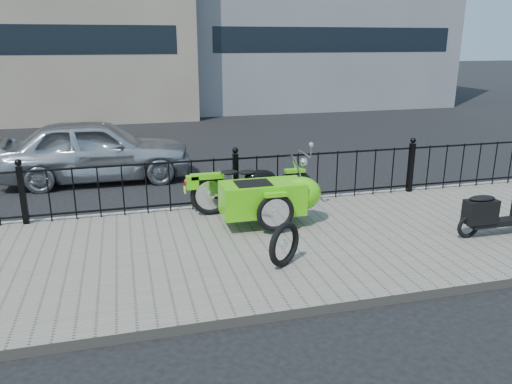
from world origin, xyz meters
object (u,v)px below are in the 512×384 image
object	(u,v)px
motorcycle_sidecar	(270,194)
spare_tire	(284,244)
sedan_car	(96,150)
scooter	(492,213)

from	to	relation	value
motorcycle_sidecar	spare_tire	bearing A→B (deg)	-100.29
motorcycle_sidecar	sedan_car	size ratio (longest dim) A/B	0.56
motorcycle_sidecar	spare_tire	size ratio (longest dim) A/B	3.75
sedan_car	motorcycle_sidecar	bearing A→B (deg)	-143.10
motorcycle_sidecar	scooter	xyz separation A→B (m)	(3.08, -1.43, -0.12)
sedan_car	spare_tire	bearing A→B (deg)	-154.70
scooter	motorcycle_sidecar	bearing A→B (deg)	155.12
scooter	sedan_car	distance (m)	7.92
motorcycle_sidecar	scooter	distance (m)	3.40
motorcycle_sidecar	scooter	size ratio (longest dim) A/B	1.68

